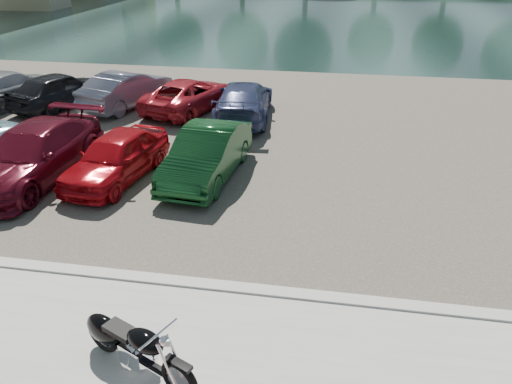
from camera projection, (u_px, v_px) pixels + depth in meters
The scene contains 13 objects.
ground at pixel (169, 365), 8.01m from camera, with size 200.00×200.00×0.00m, color #595447.
kerb at pixel (202, 285), 9.74m from camera, with size 60.00×0.30×0.14m, color #ACA9A2.
parking_lot at pixel (269, 131), 17.67m from camera, with size 60.00×18.00×0.04m, color #463F38.
river at pixel (317, 18), 43.16m from camera, with size 120.00×40.00×0.00m, color #172928.
motorcycle at pixel (129, 343), 7.66m from camera, with size 2.19×1.18×1.05m.
car_3 at pixel (33, 154), 13.82m from camera, with size 2.09×5.13×1.49m, color #520B1A.
car_4 at pixel (116, 157), 13.84m from camera, with size 1.58×3.93×1.34m, color #AB0B13.
car_5 at pixel (207, 154), 13.94m from camera, with size 1.49×4.27×1.41m, color #113F1B.
car_7 at pixel (9, 87), 20.41m from camera, with size 1.85×4.55×1.32m, color gray.
car_8 at pixel (59, 90), 19.86m from camera, with size 1.68×4.19×1.43m, color black.
car_9 at pixel (127, 89), 19.93m from camera, with size 1.50×4.31×1.42m, color slate.
car_10 at pixel (189, 95), 19.53m from camera, with size 2.06×4.48×1.24m, color #AE1D28.
car_11 at pixel (244, 101), 18.59m from camera, with size 1.94×4.78×1.39m, color navy.
Camera 1 is at (2.37, -5.56, 6.11)m, focal length 35.00 mm.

